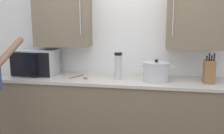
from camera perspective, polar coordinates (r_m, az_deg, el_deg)
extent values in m
cube|color=white|center=(3.32, 3.73, 5.11)|extent=(3.70, 0.10, 2.62)
cube|color=#756651|center=(3.29, -11.08, 11.45)|extent=(0.68, 0.32, 0.78)
cylinder|color=#B7BABF|center=(3.03, -7.22, 11.63)|extent=(0.01, 0.01, 0.47)
cube|color=#756651|center=(3.11, 18.70, 11.13)|extent=(0.68, 0.32, 0.78)
cylinder|color=#B7BABF|center=(2.91, 13.65, 11.44)|extent=(0.01, 0.01, 0.47)
cube|color=#756651|center=(3.20, 2.86, -11.11)|extent=(3.06, 0.57, 0.89)
cube|color=#BCB7AD|center=(3.05, 2.94, -3.00)|extent=(3.10, 0.61, 0.03)
cube|color=#B7BABF|center=(3.39, -16.70, 1.05)|extent=(0.51, 0.35, 0.32)
cube|color=beige|center=(3.42, -17.85, 1.05)|extent=(0.33, 0.30, 0.26)
cube|color=black|center=(3.15, -15.16, 0.41)|extent=(0.14, 0.01, 0.30)
cube|color=black|center=(3.26, -19.31, 0.51)|extent=(0.37, 0.05, 0.30)
cube|color=brown|center=(3.03, 21.04, -1.00)|extent=(0.11, 0.15, 0.26)
cylinder|color=black|center=(2.98, 20.60, 1.87)|extent=(0.02, 0.02, 0.06)
cylinder|color=black|center=(2.98, 21.11, 2.15)|extent=(0.02, 0.02, 0.09)
cylinder|color=black|center=(2.99, 21.57, 1.89)|extent=(0.02, 0.02, 0.06)
cylinder|color=black|center=(2.99, 22.07, 2.10)|extent=(0.02, 0.02, 0.09)
cylinder|color=#B7BABF|center=(3.03, 1.40, 0.01)|extent=(0.09, 0.09, 0.29)
cylinder|color=black|center=(3.00, 1.42, 2.99)|extent=(0.09, 0.09, 0.03)
cylinder|color=#B7BABF|center=(2.97, 9.92, -1.15)|extent=(0.29, 0.29, 0.21)
cylinder|color=#B7BABF|center=(2.95, 9.99, 0.97)|extent=(0.30, 0.30, 0.02)
cylinder|color=black|center=(2.95, 10.01, 1.41)|extent=(0.04, 0.04, 0.03)
cylinder|color=#B7BABF|center=(2.96, 6.64, 0.33)|extent=(0.05, 0.02, 0.02)
cylinder|color=#B7BABF|center=(2.96, 13.30, 0.11)|extent=(0.05, 0.02, 0.02)
cylinder|color=brown|center=(3.16, -8.06, -2.12)|extent=(0.12, 0.23, 0.01)
ellipsoid|color=brown|center=(3.06, -6.01, -2.49)|extent=(0.08, 0.07, 0.02)
cylinder|color=brown|center=(2.92, -22.29, 2.95)|extent=(0.13, 0.47, 0.32)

